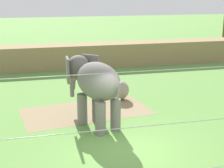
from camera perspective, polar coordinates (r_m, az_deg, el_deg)
name	(u,v)px	position (r m, az deg, el deg)	size (l,w,h in m)	color
ground_plane	(125,149)	(12.06, 2.17, -10.77)	(120.00, 120.00, 0.00)	#609342
dirt_patch	(86,111)	(15.59, -4.33, -4.55)	(5.71, 2.99, 0.01)	#937F5B
embankment_wall	(74,56)	(24.29, -6.37, 4.68)	(36.00, 1.80, 1.63)	#997F56
elephant	(94,83)	(13.49, -2.98, 0.24)	(2.27, 3.43, 2.70)	slate
enrichment_ball	(119,90)	(17.06, 1.20, -1.00)	(0.99, 0.99, 0.99)	gray
cable_fence	(157,134)	(8.79, 7.51, -8.28)	(8.90, 0.22, 3.62)	brown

